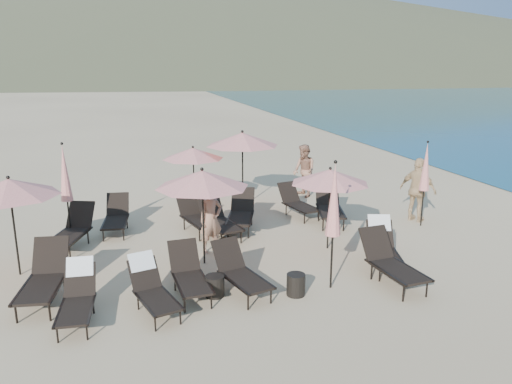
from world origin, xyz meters
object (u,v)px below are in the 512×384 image
object	(u,v)px
lounger_1	(189,274)
umbrella_open_1	(202,179)
lounger_0	(44,277)
umbrella_closed_1	(426,167)
lounger_6	(72,229)
umbrella_closed_2	(65,174)
lounger_10	(298,202)
umbrella_open_3	(193,153)
lounger_8	(196,215)
lounger_7	(116,216)
umbrella_closed_0	(334,201)
lounger_12	(241,212)
beachgoer_b	(304,171)
beachgoer_c	(418,190)
lounger_4	(384,246)
side_table_1	(296,285)
lounger_2	(152,287)
umbrella_open_0	(9,188)
umbrella_open_4	(242,139)
lounger_5	(391,261)
umbrella_open_2	(330,177)
lounger_13	(77,295)
side_table_0	(215,286)
lounger_11	(330,205)
lounger_3	(240,272)
beachgoer_a	(211,219)
lounger_9	(219,219)

from	to	relation	value
lounger_1	umbrella_open_1	size ratio (longest dim) A/B	0.73
lounger_0	umbrella_closed_1	bearing A→B (deg)	19.79
lounger_6	umbrella_closed_2	world-z (taller)	umbrella_closed_2
lounger_10	umbrella_open_3	bearing A→B (deg)	139.48
lounger_1	lounger_8	bearing A→B (deg)	75.22
lounger_7	umbrella_closed_0	size ratio (longest dim) A/B	0.63
lounger_12	beachgoer_b	bearing A→B (deg)	63.10
umbrella_open_3	beachgoer_c	bearing A→B (deg)	-24.90
lounger_4	beachgoer_c	bearing A→B (deg)	63.07
umbrella_closed_0	side_table_1	bearing A→B (deg)	-170.53
lounger_2	umbrella_closed_1	size ratio (longest dim) A/B	0.66
lounger_1	umbrella_open_0	bearing A→B (deg)	146.89
lounger_4	umbrella_closed_2	xyz separation A→B (m)	(-7.03, 3.48, 1.33)
umbrella_open_1	umbrella_open_4	size ratio (longest dim) A/B	0.92
lounger_5	lounger_7	xyz separation A→B (m)	(-5.59, 4.89, -0.04)
side_table_1	lounger_8	bearing A→B (deg)	106.82
lounger_2	lounger_8	size ratio (longest dim) A/B	0.90
lounger_7	umbrella_open_4	bearing A→B (deg)	27.18
lounger_12	umbrella_open_2	world-z (taller)	umbrella_open_2
lounger_8	lounger_13	size ratio (longest dim) A/B	1.15
lounger_6	umbrella_open_0	bearing A→B (deg)	-105.35
umbrella_closed_2	side_table_0	size ratio (longest dim) A/B	6.13
lounger_11	lounger_3	bearing A→B (deg)	-117.65
umbrella_open_0	side_table_0	world-z (taller)	umbrella_open_0
lounger_0	beachgoer_c	size ratio (longest dim) A/B	1.01
lounger_4	beachgoer_a	size ratio (longest dim) A/B	1.05
lounger_8	lounger_9	distance (m)	0.74
lounger_0	beachgoer_c	xyz separation A→B (m)	(9.81, 2.64, 0.45)
umbrella_open_0	beachgoer_c	bearing A→B (deg)	6.36
umbrella_open_0	side_table_1	world-z (taller)	umbrella_open_0
lounger_2	lounger_8	xyz separation A→B (m)	(1.47, 4.31, 0.00)
lounger_2	umbrella_open_1	distance (m)	2.83
lounger_5	lounger_12	bearing A→B (deg)	111.53
lounger_8	umbrella_open_4	size ratio (longest dim) A/B	0.73
lounger_4	lounger_8	world-z (taller)	lounger_4
lounger_0	lounger_8	world-z (taller)	lounger_0
lounger_5	umbrella_closed_0	xyz separation A→B (m)	(-1.31, 0.09, 1.39)
lounger_0	umbrella_closed_0	xyz separation A→B (m)	(5.60, -0.90, 1.38)
umbrella_open_1	lounger_5	bearing A→B (deg)	-29.50
umbrella_open_4	lounger_12	bearing A→B (deg)	-104.74
umbrella_open_0	umbrella_open_2	distance (m)	7.16
umbrella_open_1	umbrella_open_2	distance (m)	3.15
umbrella_closed_1	lounger_7	bearing A→B (deg)	168.51
lounger_4	side_table_1	size ratio (longest dim) A/B	3.95
lounger_2	lounger_4	distance (m)	5.27
lounger_6	lounger_4	bearing A→B (deg)	-5.14
side_table_0	lounger_0	bearing A→B (deg)	168.30
lounger_0	lounger_11	bearing A→B (deg)	30.88
lounger_3	umbrella_open_2	size ratio (longest dim) A/B	0.83
lounger_3	umbrella_closed_0	bearing A→B (deg)	-25.16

